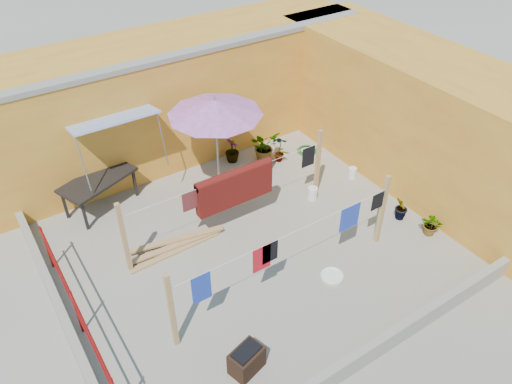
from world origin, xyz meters
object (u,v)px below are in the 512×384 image
(patio_umbrella, at_px, (215,108))
(green_hose, at_px, (307,150))
(outdoor_table, at_px, (98,181))
(water_jug_a, at_px, (313,193))
(plant_back_a, at_px, (264,146))
(brazier, at_px, (247,360))
(water_jug_b, at_px, (352,173))
(white_basin, at_px, (332,276))

(patio_umbrella, height_order, green_hose, patio_umbrella)
(green_hose, bearing_deg, outdoor_table, 172.19)
(water_jug_a, distance_m, plant_back_a, 2.16)
(brazier, bearing_deg, plant_back_a, 53.35)
(water_jug_a, xyz_separation_m, green_hose, (1.24, 1.80, -0.13))
(patio_umbrella, height_order, water_jug_a, patio_umbrella)
(brazier, distance_m, water_jug_b, 6.34)
(patio_umbrella, xyz_separation_m, water_jug_a, (1.80, -1.52, -2.23))
(outdoor_table, bearing_deg, patio_umbrella, -21.67)
(water_jug_b, xyz_separation_m, plant_back_a, (-1.47, 2.00, 0.28))
(white_basin, bearing_deg, green_hose, 58.25)
(water_jug_a, height_order, plant_back_a, plant_back_a)
(outdoor_table, distance_m, plant_back_a, 4.51)
(outdoor_table, xyz_separation_m, white_basin, (3.17, -4.92, -0.71))
(brazier, xyz_separation_m, water_jug_a, (3.96, 3.16, -0.09))
(white_basin, relative_size, plant_back_a, 0.57)
(patio_umbrella, bearing_deg, water_jug_a, -40.19)
(outdoor_table, relative_size, white_basin, 4.09)
(outdoor_table, distance_m, green_hose, 5.83)
(brazier, xyz_separation_m, green_hose, (5.20, 4.97, -0.22))
(plant_back_a, bearing_deg, white_basin, -106.28)
(patio_umbrella, distance_m, water_jug_a, 3.25)
(patio_umbrella, height_order, brazier, patio_umbrella)
(patio_umbrella, distance_m, water_jug_b, 4.19)
(outdoor_table, height_order, water_jug_a, outdoor_table)
(patio_umbrella, xyz_separation_m, outdoor_table, (-2.68, 1.07, -1.64))
(outdoor_table, relative_size, brazier, 2.97)
(brazier, relative_size, water_jug_b, 1.97)
(outdoor_table, relative_size, water_jug_b, 5.86)
(outdoor_table, xyz_separation_m, plant_back_a, (4.48, -0.45, -0.33))
(plant_back_a, bearing_deg, patio_umbrella, -160.95)
(patio_umbrella, distance_m, green_hose, 3.86)
(outdoor_table, height_order, water_jug_b, outdoor_table)
(patio_umbrella, xyz_separation_m, green_hose, (3.04, 0.28, -2.36))
(water_jug_a, relative_size, green_hose, 0.67)
(green_hose, bearing_deg, water_jug_a, -124.50)
(white_basin, bearing_deg, water_jug_b, 41.71)
(water_jug_a, xyz_separation_m, plant_back_a, (-0.01, 2.14, 0.26))
(water_jug_b, bearing_deg, outdoor_table, 157.60)
(white_basin, xyz_separation_m, water_jug_b, (2.77, 2.47, 0.11))
(outdoor_table, bearing_deg, water_jug_a, -29.99)
(outdoor_table, bearing_deg, brazier, -84.73)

